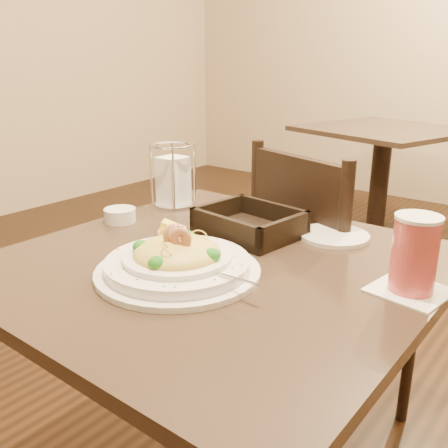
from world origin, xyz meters
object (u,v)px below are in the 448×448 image
Objects in this scene: main_table at (219,352)px; dining_chair_near at (323,283)px; background_table at (381,163)px; bread_basket at (249,226)px; pasta_bowl at (178,260)px; drink_glass at (414,255)px; butter_ramekin at (120,215)px; napkin_caddy at (173,179)px; side_plate at (334,236)px.

dining_chair_near reaches higher than main_table.
background_table is 2.27m from bread_basket.
drink_glass reaches higher than pasta_bowl.
butter_ramekin is (-0.77, -0.06, -0.06)m from drink_glass.
main_table is 0.32m from bread_basket.
background_table is 2.36m from butter_ramekin.
dining_chair_near is 4.94× the size of napkin_caddy.
napkin_caddy is at bearing 50.34° from dining_chair_near.
bread_basket is (-0.03, 0.29, -0.01)m from pasta_bowl.
main_table is 0.51m from drink_glass.
main_table is 4.78× the size of napkin_caddy.
side_plate is (0.13, 0.29, 0.24)m from main_table.
main_table is at bearing 79.91° from pasta_bowl.
butter_ramekin is (-0.39, -0.46, 0.26)m from dining_chair_near.
bread_basket is at bearing 97.66° from dining_chair_near.
side_plate is at bearing 143.65° from drink_glass.
drink_glass reaches higher than bread_basket.
dining_chair_near is 2.45× the size of pasta_bowl.
pasta_bowl reaches higher than butter_ramekin.
napkin_caddy reaches higher than pasta_bowl.
drink_glass is (0.40, 0.22, 0.04)m from pasta_bowl.
dining_chair_near is 0.68m from pasta_bowl.
pasta_bowl is 2.02× the size of napkin_caddy.
bread_basket is 3.02× the size of butter_ramekin.
butter_ramekin is (-0.52, -0.25, 0.01)m from side_plate.
drink_glass is at bearing -36.35° from side_plate.
butter_ramekin is (-0.34, -0.14, -0.00)m from bread_basket.
side_plate is at bearing 31.26° from bread_basket.
napkin_caddy is (-0.38, 0.26, 0.31)m from main_table.
main_table is 0.40m from side_plate.
napkin_caddy is at bearing 167.57° from bread_basket.
main_table is at bearing -7.14° from butter_ramekin.
napkin_caddy reaches higher than drink_glass.
napkin_caddy reaches higher than bread_basket.
bread_basket is at bearing 104.32° from main_table.
bread_basket is (-0.43, 0.07, -0.05)m from drink_glass.
butter_ramekin is (-0.38, 0.05, 0.25)m from main_table.
butter_ramekin reaches higher than side_plate.
pasta_bowl is (-0.02, -0.11, 0.26)m from main_table.
background_table is at bearing 112.27° from drink_glass.
main_table and background_table have the same top height.
drink_glass is at bearing 150.68° from dining_chair_near.
main_table is 5.20× the size of side_plate.
napkin_caddy reaches higher than side_plate.
side_plate is (-0.25, 0.18, -0.07)m from drink_glass.
drink_glass is 0.59× the size of bread_basket.
napkin_caddy reaches higher than butter_ramekin.
butter_ramekin is at bearing 67.05° from dining_chair_near.
background_table is at bearing -56.01° from dining_chair_near.
butter_ramekin is at bearing -154.63° from side_plate.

